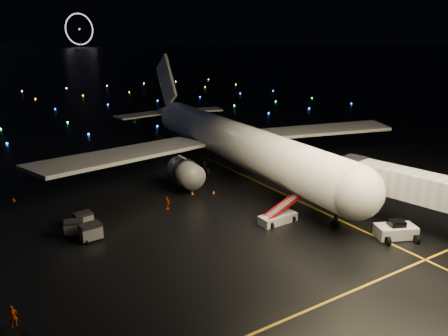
# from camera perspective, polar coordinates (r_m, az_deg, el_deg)

# --- Properties ---
(lane_centre) EXTENTS (0.25, 80.00, 0.02)m
(lane_centre) POSITION_cam_1_polar(r_m,az_deg,el_deg) (62.55, 5.63, -2.38)
(lane_centre) COLOR gold
(lane_centre) RESTS_ON ground
(lane_cross) EXTENTS (60.00, 0.25, 0.02)m
(lane_cross) POSITION_cam_1_polar(r_m,az_deg,el_deg) (35.60, 8.51, -18.83)
(lane_cross) COLOR gold
(lane_cross) RESTS_ON ground
(airliner) EXTENTS (63.15, 60.33, 16.97)m
(airliner) POSITION_cam_1_polar(r_m,az_deg,el_deg) (68.43, -0.03, 6.75)
(airliner) COLOR white
(airliner) RESTS_ON ground
(pushback_tug) EXTENTS (4.68, 3.69, 1.98)m
(pushback_tug) POSITION_cam_1_polar(r_m,az_deg,el_deg) (50.12, 21.52, -7.44)
(pushback_tug) COLOR silver
(pushback_tug) RESTS_ON ground
(belt_loader) EXTENTS (6.68, 1.96, 3.22)m
(belt_loader) POSITION_cam_1_polar(r_m,az_deg,el_deg) (50.39, 7.08, -5.40)
(belt_loader) COLOR silver
(belt_loader) RESTS_ON ground
(crew_a) EXTENTS (0.67, 0.48, 1.74)m
(crew_a) POSITION_cam_1_polar(r_m,az_deg,el_deg) (37.37, -25.86, -17.05)
(crew_a) COLOR #EB3F00
(crew_a) RESTS_ON ground
(crew_c) EXTENTS (0.62, 1.02, 1.62)m
(crew_c) POSITION_cam_1_polar(r_m,az_deg,el_deg) (54.52, -7.44, -4.55)
(crew_c) COLOR #EB3F00
(crew_c) RESTS_ON ground
(safety_cone_0) EXTENTS (0.44, 0.44, 0.46)m
(safety_cone_0) POSITION_cam_1_polar(r_m,az_deg,el_deg) (59.41, -1.37, -3.14)
(safety_cone_0) COLOR #EB4A0A
(safety_cone_0) RESTS_ON ground
(safety_cone_1) EXTENTS (0.50, 0.50, 0.44)m
(safety_cone_1) POSITION_cam_1_polar(r_m,az_deg,el_deg) (63.78, -5.70, -1.79)
(safety_cone_1) COLOR #EB4A0A
(safety_cone_1) RESTS_ON ground
(safety_cone_2) EXTENTS (0.47, 0.47, 0.50)m
(safety_cone_2) POSITION_cam_1_polar(r_m,az_deg,el_deg) (59.27, -4.18, -3.21)
(safety_cone_2) COLOR #EB4A0A
(safety_cone_2) RESTS_ON ground
(safety_cone_3) EXTENTS (0.54, 0.54, 0.52)m
(safety_cone_3) POSITION_cam_1_polar(r_m,az_deg,el_deg) (62.91, -25.81, -3.72)
(safety_cone_3) COLOR #EB4A0A
(safety_cone_3) RESTS_ON ground
(ferris_wheel) EXTENTS (49.33, 16.80, 52.00)m
(ferris_wheel) POSITION_cam_1_polar(r_m,az_deg,el_deg) (776.21, -18.36, 16.69)
(ferris_wheel) COLOR black
(ferris_wheel) RESTS_ON ground
(taxiway_lights) EXTENTS (164.00, 92.00, 0.36)m
(taxiway_lights) POSITION_cam_1_polar(r_m,az_deg,el_deg) (141.13, -21.97, 7.49)
(taxiway_lights) COLOR black
(taxiway_lights) RESTS_ON ground
(baggage_cart_0) EXTENTS (2.28, 1.86, 1.68)m
(baggage_cart_0) POSITION_cam_1_polar(r_m,az_deg,el_deg) (50.03, -19.00, -7.39)
(baggage_cart_0) COLOR gray
(baggage_cart_0) RESTS_ON ground
(baggage_cart_1) EXTENTS (2.09, 1.59, 1.64)m
(baggage_cart_1) POSITION_cam_1_polar(r_m,az_deg,el_deg) (51.89, -17.89, -6.41)
(baggage_cart_1) COLOR gray
(baggage_cart_1) RESTS_ON ground
(baggage_cart_2) EXTENTS (2.27, 1.68, 1.83)m
(baggage_cart_2) POSITION_cam_1_polar(r_m,az_deg,el_deg) (48.29, -17.01, -8.00)
(baggage_cart_2) COLOR gray
(baggage_cart_2) RESTS_ON ground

